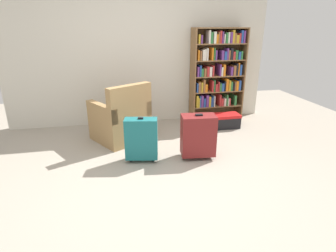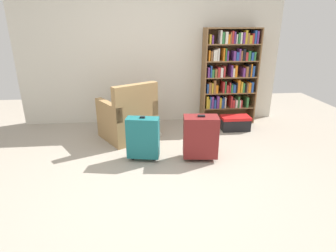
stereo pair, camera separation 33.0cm
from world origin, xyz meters
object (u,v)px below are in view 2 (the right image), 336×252
at_px(mug, 157,134).
at_px(suitcase_teal, 143,138).
at_px(bookshelf, 229,73).
at_px(armchair, 128,119).
at_px(suitcase_dark_red, 200,137).
at_px(storage_box, 235,123).

relative_size(mug, suitcase_teal, 0.20).
relative_size(bookshelf, armchair, 1.71).
relative_size(mug, suitcase_dark_red, 0.20).
bearing_deg(mug, storage_box, 8.73).
relative_size(bookshelf, storage_box, 3.43).
xyz_separation_m(armchair, suitcase_dark_red, (0.96, -0.82, 0.00)).
height_order(storage_box, suitcase_dark_red, suitcase_dark_red).
xyz_separation_m(armchair, suitcase_teal, (0.22, -0.78, -0.00)).
distance_m(armchair, suitcase_teal, 0.80).
bearing_deg(suitcase_teal, bookshelf, 42.42).
distance_m(bookshelf, mug, 1.69).
bearing_deg(armchair, bookshelf, 19.79).
xyz_separation_m(suitcase_dark_red, suitcase_teal, (-0.75, 0.05, -0.01)).
relative_size(storage_box, suitcase_teal, 0.79).
height_order(bookshelf, storage_box, bookshelf).
bearing_deg(suitcase_dark_red, suitcase_teal, 176.37).
height_order(armchair, mug, armchair).
distance_m(armchair, suitcase_dark_red, 1.27).
xyz_separation_m(storage_box, suitcase_dark_red, (-0.82, -1.01, 0.19)).
height_order(bookshelf, suitcase_dark_red, bookshelf).
relative_size(storage_box, suitcase_dark_red, 0.78).
bearing_deg(armchair, storage_box, 5.91).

